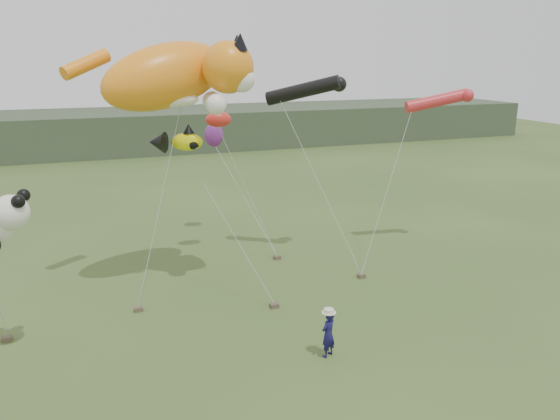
% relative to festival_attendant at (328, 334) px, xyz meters
% --- Properties ---
extents(ground, '(120.00, 120.00, 0.00)m').
position_rel_festival_attendant_xyz_m(ground, '(-0.46, 0.63, -0.80)').
color(ground, '#385123').
rests_on(ground, ground).
extents(headland, '(90.00, 13.00, 4.00)m').
position_rel_festival_attendant_xyz_m(headland, '(-3.57, 45.32, 1.12)').
color(headland, '#2D3D28').
rests_on(headland, ground).
extents(festival_attendant, '(0.69, 0.61, 1.60)m').
position_rel_festival_attendant_xyz_m(festival_attendant, '(0.00, 0.00, 0.00)').
color(festival_attendant, '#141246').
rests_on(festival_attendant, ground).
extents(sandbag_anchors, '(14.55, 5.21, 0.17)m').
position_rel_festival_attendant_xyz_m(sandbag_anchors, '(-2.03, 5.75, -0.71)').
color(sandbag_anchors, brown).
rests_on(sandbag_anchors, ground).
extents(cat_kite, '(7.22, 4.23, 3.59)m').
position_rel_festival_attendant_xyz_m(cat_kite, '(-3.07, 7.60, 7.98)').
color(cat_kite, orange).
rests_on(cat_kite, ground).
extents(fish_kite, '(2.39, 1.58, 1.15)m').
position_rel_festival_attendant_xyz_m(fish_kite, '(-3.34, 7.60, 5.39)').
color(fish_kite, '#E6E907').
rests_on(fish_kite, ground).
extents(tube_kites, '(10.05, 3.03, 1.90)m').
position_rel_festival_attendant_xyz_m(tube_kites, '(5.95, 8.77, 7.00)').
color(tube_kites, black).
rests_on(tube_kites, ground).
extents(misc_kites, '(1.76, 4.35, 2.22)m').
position_rel_festival_attendant_xyz_m(misc_kites, '(-0.47, 12.63, 5.16)').
color(misc_kites, red).
rests_on(misc_kites, ground).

